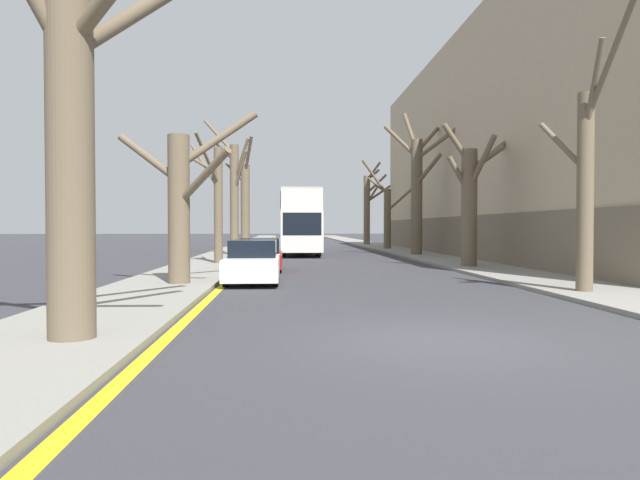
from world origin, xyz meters
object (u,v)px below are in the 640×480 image
(street_tree_left_3, at_px, (234,194))
(street_tree_right_2, at_px, (417,187))
(street_tree_left_2, at_px, (216,199))
(street_tree_right_1, at_px, (471,199))
(street_tree_left_1, at_px, (181,202))
(double_decker_bus, at_px, (300,219))
(street_tree_right_3, at_px, (387,214))
(street_tree_left_4, at_px, (244,201))
(street_tree_right_0, at_px, (586,178))
(parked_car_0, at_px, (253,263))
(street_tree_left_0, at_px, (76,78))
(parked_car_1, at_px, (260,255))
(street_tree_right_4, at_px, (369,206))

(street_tree_left_3, relative_size, street_tree_right_2, 0.96)
(street_tree_left_2, bearing_deg, street_tree_right_1, -14.09)
(street_tree_left_1, height_order, double_decker_bus, street_tree_left_1)
(street_tree_left_3, distance_m, street_tree_right_3, 15.10)
(street_tree_left_1, bearing_deg, street_tree_left_2, 90.63)
(street_tree_left_4, relative_size, street_tree_right_0, 1.18)
(street_tree_left_2, relative_size, street_tree_right_3, 0.84)
(street_tree_right_2, height_order, parked_car_0, street_tree_right_2)
(street_tree_left_0, relative_size, street_tree_right_3, 1.17)
(street_tree_left_3, height_order, street_tree_right_0, street_tree_left_3)
(street_tree_right_2, bearing_deg, street_tree_left_2, -145.98)
(street_tree_left_4, relative_size, parked_car_1, 2.20)
(street_tree_left_1, distance_m, street_tree_right_1, 13.54)
(street_tree_right_0, height_order, parked_car_0, street_tree_right_0)
(street_tree_left_3, height_order, parked_car_1, street_tree_left_3)
(street_tree_left_3, xyz_separation_m, parked_car_0, (2.14, -17.08, -3.25))
(street_tree_left_4, height_order, double_decker_bus, street_tree_left_4)
(parked_car_1, bearing_deg, street_tree_right_4, 73.79)
(street_tree_right_4, xyz_separation_m, parked_car_0, (-9.47, -37.95, -3.34))
(street_tree_right_1, bearing_deg, double_decker_bus, 117.64)
(street_tree_left_3, bearing_deg, street_tree_left_2, -90.80)
(street_tree_left_0, relative_size, street_tree_left_1, 1.52)
(street_tree_left_4, height_order, street_tree_right_1, street_tree_left_4)
(street_tree_left_3, relative_size, street_tree_right_1, 1.38)
(street_tree_left_3, relative_size, parked_car_0, 2.12)
(street_tree_left_0, height_order, street_tree_left_2, street_tree_left_0)
(street_tree_left_0, bearing_deg, street_tree_left_4, 90.12)
(street_tree_left_2, distance_m, double_decker_bus, 11.85)
(street_tree_left_4, xyz_separation_m, street_tree_right_1, (11.57, -21.18, -0.84))
(street_tree_right_1, bearing_deg, parked_car_0, -147.71)
(street_tree_right_3, relative_size, double_decker_bus, 0.65)
(street_tree_left_0, bearing_deg, street_tree_left_3, 90.00)
(street_tree_left_1, distance_m, street_tree_left_4, 28.35)
(street_tree_right_0, bearing_deg, street_tree_left_3, 118.03)
(street_tree_left_4, relative_size, street_tree_right_1, 1.39)
(double_decker_bus, bearing_deg, parked_car_0, -95.94)
(street_tree_right_3, bearing_deg, street_tree_right_0, -90.31)
(street_tree_left_0, relative_size, street_tree_right_2, 0.92)
(street_tree_left_2, bearing_deg, street_tree_right_0, -48.69)
(street_tree_left_3, height_order, street_tree_right_2, street_tree_right_2)
(street_tree_right_0, xyz_separation_m, street_tree_right_2, (0.31, 20.95, 1.22))
(street_tree_left_2, height_order, street_tree_right_4, street_tree_right_4)
(street_tree_left_0, distance_m, street_tree_right_1, 19.69)
(street_tree_left_2, height_order, street_tree_left_3, street_tree_left_3)
(street_tree_left_3, bearing_deg, street_tree_right_4, 60.90)
(street_tree_left_2, relative_size, street_tree_right_2, 0.66)
(street_tree_right_2, bearing_deg, street_tree_right_3, 90.79)
(street_tree_left_4, distance_m, street_tree_right_1, 24.15)
(street_tree_left_4, relative_size, double_decker_bus, 0.80)
(parked_car_0, bearing_deg, street_tree_left_4, 94.69)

